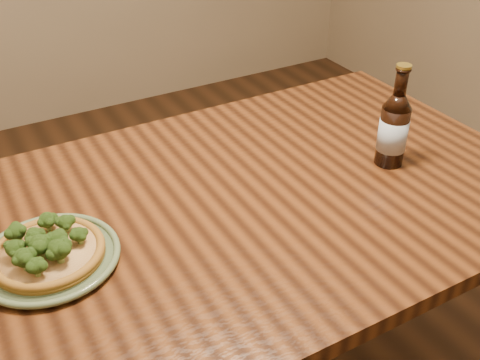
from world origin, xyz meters
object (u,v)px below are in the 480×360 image
pizza (47,250)px  beer_bottle (394,129)px  table (214,237)px  plate (50,258)px

pizza → beer_bottle: bearing=-2.9°
table → pizza: 0.39m
beer_bottle → table: bearing=152.3°
pizza → beer_bottle: size_ratio=0.84×
pizza → beer_bottle: (0.84, -0.04, 0.07)m
table → beer_bottle: 0.51m
pizza → beer_bottle: beer_bottle is taller
table → plate: 0.38m
pizza → plate: bearing=19.4°
plate → beer_bottle: 0.84m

